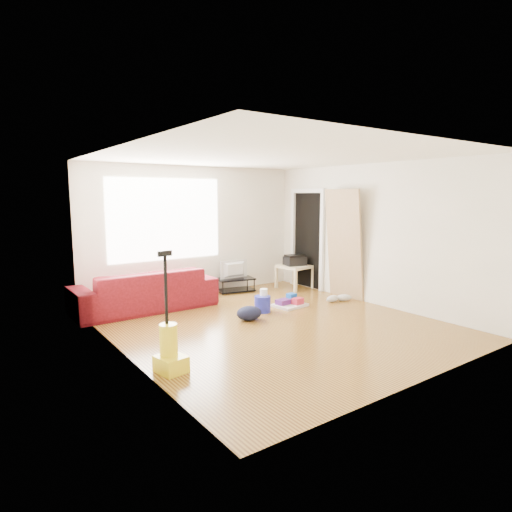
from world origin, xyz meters
TOP-DOWN VIEW (x-y plane):
  - room at (0.07, 0.15)m, footprint 4.51×5.01m
  - sofa at (-1.26, 1.95)m, footprint 2.38×0.93m
  - tv_stand at (0.75, 2.22)m, footprint 0.81×0.56m
  - tv at (0.75, 2.22)m, footprint 0.62×0.08m
  - side_table at (1.95, 1.78)m, footprint 0.66×0.66m
  - printer at (1.95, 1.78)m, footprint 0.48×0.40m
  - bucket at (0.29, 0.66)m, footprint 0.30×0.30m
  - toilet_paper at (0.32, 0.68)m, footprint 0.13×0.13m
  - cleaning_tray at (0.91, 0.69)m, footprint 0.59×0.49m
  - backpack at (-0.17, 0.40)m, footprint 0.45×0.39m
  - sneakers at (1.85, 0.43)m, footprint 0.55×0.28m
  - vacuum at (-2.00, -0.71)m, footprint 0.33×0.37m
  - door_panel at (2.13, 0.58)m, footprint 0.26×0.83m

SIDE VIEW (x-z plane):
  - sofa at x=-1.26m, z-range -0.35..0.35m
  - bucket at x=0.29m, z-range -0.14..0.14m
  - backpack at x=-0.17m, z-range -0.11..0.11m
  - door_panel at x=2.13m, z-range -1.03..1.03m
  - cleaning_tray at x=0.91m, z-range -0.04..0.16m
  - sneakers at x=1.85m, z-range 0.00..0.12m
  - tv_stand at x=0.75m, z-range 0.01..0.28m
  - toilet_paper at x=0.32m, z-range 0.14..0.25m
  - vacuum at x=-2.00m, z-range -0.42..0.92m
  - side_table at x=1.95m, z-range 0.17..0.66m
  - tv at x=0.75m, z-range 0.28..0.64m
  - printer at x=1.95m, z-range 0.49..0.70m
  - room at x=0.07m, z-range 0.00..2.51m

